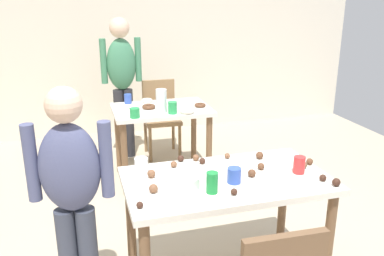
{
  "coord_description": "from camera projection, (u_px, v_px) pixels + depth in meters",
  "views": [
    {
      "loc": [
        -0.73,
        -2.27,
        1.8
      ],
      "look_at": [
        0.04,
        0.39,
        0.9
      ],
      "focal_mm": 38.15,
      "sensor_mm": 36.0,
      "label": 1
    }
  ],
  "objects": [
    {
      "name": "cake_ball_4",
      "position": [
        151.0,
        174.0,
        2.47
      ],
      "size": [
        0.05,
        0.05,
        0.05
      ],
      "primitive_type": "sphere",
      "color": "brown",
      "rests_on": "dining_table_near"
    },
    {
      "name": "person_girl_near",
      "position": [
        72.0,
        190.0,
        2.17
      ],
      "size": [
        0.46,
        0.25,
        1.38
      ],
      "color": "#383D4C",
      "rests_on": "ground_plane"
    },
    {
      "name": "dining_table_near",
      "position": [
        226.0,
        193.0,
        2.51
      ],
      "size": [
        1.24,
        0.7,
        0.75
      ],
      "color": "silver",
      "rests_on": "ground_plane"
    },
    {
      "name": "cake_ball_11",
      "position": [
        336.0,
        182.0,
        2.36
      ],
      "size": [
        0.05,
        0.05,
        0.05
      ],
      "primitive_type": "sphere",
      "color": "#3D2319",
      "rests_on": "dining_table_near"
    },
    {
      "name": "dining_table_far",
      "position": [
        162.0,
        120.0,
        4.06
      ],
      "size": [
        0.95,
        0.66,
        0.75
      ],
      "color": "silver",
      "rests_on": "ground_plane"
    },
    {
      "name": "cup_near_2",
      "position": [
        299.0,
        165.0,
        2.52
      ],
      "size": [
        0.07,
        0.07,
        0.11
      ],
      "primitive_type": "cylinder",
      "color": "red",
      "rests_on": "dining_table_near"
    },
    {
      "name": "chair_far_table",
      "position": [
        160.0,
        113.0,
        4.76
      ],
      "size": [
        0.41,
        0.41,
        0.87
      ],
      "color": "olive",
      "rests_on": "ground_plane"
    },
    {
      "name": "pitcher_far",
      "position": [
        161.0,
        101.0,
        3.82
      ],
      "size": [
        0.1,
        0.1,
        0.22
      ],
      "primitive_type": "cylinder",
      "color": "white",
      "rests_on": "dining_table_far"
    },
    {
      "name": "mixing_bowl",
      "position": [
        182.0,
        181.0,
        2.34
      ],
      "size": [
        0.21,
        0.21,
        0.07
      ],
      "primitive_type": "cylinder",
      "color": "white",
      "rests_on": "dining_table_near"
    },
    {
      "name": "cup_near_1",
      "position": [
        234.0,
        175.0,
        2.39
      ],
      "size": [
        0.08,
        0.08,
        0.09
      ],
      "primitive_type": "cylinder",
      "color": "#3351B2",
      "rests_on": "dining_table_near"
    },
    {
      "name": "cake_ball_1",
      "position": [
        303.0,
        165.0,
        2.6
      ],
      "size": [
        0.05,
        0.05,
        0.05
      ],
      "primitive_type": "sphere",
      "color": "brown",
      "rests_on": "dining_table_near"
    },
    {
      "name": "cake_ball_7",
      "position": [
        310.0,
        162.0,
        2.66
      ],
      "size": [
        0.04,
        0.04,
        0.04
      ],
      "primitive_type": "sphere",
      "color": "brown",
      "rests_on": "dining_table_near"
    },
    {
      "name": "cake_ball_2",
      "position": [
        227.0,
        156.0,
        2.76
      ],
      "size": [
        0.04,
        0.04,
        0.04
      ],
      "primitive_type": "sphere",
      "color": "brown",
      "rests_on": "dining_table_near"
    },
    {
      "name": "donut_far_0",
      "position": [
        147.0,
        100.0,
        4.22
      ],
      "size": [
        0.12,
        0.12,
        0.03
      ],
      "primitive_type": "torus",
      "color": "white",
      "rests_on": "dining_table_far"
    },
    {
      "name": "cake_ball_12",
      "position": [
        153.0,
        188.0,
        2.28
      ],
      "size": [
        0.05,
        0.05,
        0.05
      ],
      "primitive_type": "sphere",
      "color": "brown",
      "rests_on": "dining_table_near"
    },
    {
      "name": "cup_far_0",
      "position": [
        128.0,
        99.0,
        4.16
      ],
      "size": [
        0.08,
        0.08,
        0.1
      ],
      "primitive_type": "cylinder",
      "color": "#3351B2",
      "rests_on": "dining_table_far"
    },
    {
      "name": "cake_ball_15",
      "position": [
        323.0,
        178.0,
        2.42
      ],
      "size": [
        0.04,
        0.04,
        0.04
      ],
      "primitive_type": "sphere",
      "color": "#3D2319",
      "rests_on": "dining_table_near"
    },
    {
      "name": "donut_far_2",
      "position": [
        187.0,
        111.0,
        3.83
      ],
      "size": [
        0.14,
        0.14,
        0.04
      ],
      "primitive_type": "torus",
      "color": "white",
      "rests_on": "dining_table_far"
    },
    {
      "name": "fork_near",
      "position": [
        271.0,
        186.0,
        2.36
      ],
      "size": [
        0.17,
        0.02,
        0.01
      ],
      "primitive_type": "cube",
      "color": "silver",
      "rests_on": "dining_table_near"
    },
    {
      "name": "cup_near_0",
      "position": [
        141.0,
        165.0,
        2.53
      ],
      "size": [
        0.08,
        0.08,
        0.09
      ],
      "primitive_type": "cylinder",
      "color": "white",
      "rests_on": "dining_table_near"
    },
    {
      "name": "cake_ball_10",
      "position": [
        234.0,
        192.0,
        2.25
      ],
      "size": [
        0.04,
        0.04,
        0.04
      ],
      "primitive_type": "sphere",
      "color": "#3D2319",
      "rests_on": "dining_table_near"
    },
    {
      "name": "cake_ball_5",
      "position": [
        261.0,
        166.0,
        2.58
      ],
      "size": [
        0.04,
        0.04,
        0.04
      ],
      "primitive_type": "sphere",
      "color": "brown",
      "rests_on": "dining_table_near"
    },
    {
      "name": "cake_ball_0",
      "position": [
        174.0,
        164.0,
        2.62
      ],
      "size": [
        0.04,
        0.04,
        0.04
      ],
      "primitive_type": "sphere",
      "color": "brown",
      "rests_on": "dining_table_near"
    },
    {
      "name": "soda_can",
      "position": [
        212.0,
        183.0,
        2.27
      ],
      "size": [
        0.07,
        0.07,
        0.12
      ],
      "primitive_type": "cylinder",
      "color": "#198438",
      "rests_on": "dining_table_near"
    },
    {
      "name": "wall_back",
      "position": [
        130.0,
        36.0,
        5.34
      ],
      "size": [
        6.4,
        0.1,
        2.6
      ],
      "primitive_type": "cube",
      "color": "beige",
      "rests_on": "ground_plane"
    },
    {
      "name": "cake_ball_8",
      "position": [
        260.0,
        155.0,
        2.75
      ],
      "size": [
        0.05,
        0.05,
        0.05
      ],
      "primitive_type": "sphere",
      "color": "brown",
      "rests_on": "dining_table_near"
    },
    {
      "name": "cake_ball_13",
      "position": [
        196.0,
        157.0,
        2.72
      ],
      "size": [
        0.04,
        0.04,
        0.04
      ],
      "primitive_type": "sphere",
      "color": "brown",
      "rests_on": "dining_table_near"
    },
    {
      "name": "cake_ball_14",
      "position": [
        140.0,
        205.0,
        2.11
      ],
      "size": [
        0.04,
        0.04,
        0.04
      ],
      "primitive_type": "sphere",
      "color": "#3D2319",
      "rests_on": "dining_table_near"
    },
    {
      "name": "cake_ball_6",
      "position": [
        252.0,
        173.0,
        2.48
      ],
      "size": [
        0.05,
        0.05,
        0.05
      ],
      "primitive_type": "sphere",
      "color": "brown",
      "rests_on": "dining_table_near"
    },
    {
      "name": "donut_far_4",
      "position": [
        149.0,
        107.0,
        3.98
      ],
      "size": [
        0.13,
        0.13,
        0.04
      ],
      "primitive_type": "torus",
      "color": "brown",
      "rests_on": "dining_table_far"
    },
    {
      "name": "cup_far_1",
      "position": [
        135.0,
        113.0,
        3.67
      ],
      "size": [
        0.09,
        0.09,
        0.09
      ],
      "primitive_type": "cylinder",
      "color": "green",
      "rests_on": "dining_table_far"
    },
    {
      "name": "donut_far_1",
      "position": [
        133.0,
        106.0,
        4.0
      ],
      "size": [
        0.1,
        0.1,
        0.03
      ],
      "primitive_type": "torus",
      "color": "white",
      "rests_on": "dining_table_far"
    },
    {
      "name": "cake_ball_3",
      "position": [
        181.0,
        158.0,
        2.71
      ],
      "size": [
        0.04,
        0.04,
        0.04
      ],
      "primitive_type": "sphere",
      "color": "#3D2319",
      "rests_on": "dining_table_near"
    },
    {
      "name": "cake_ball_9",
      "position": [
        202.0,
        161.0,
        2.67
      ],
      "size": [
        0.04,
        0.04,
        0.04
      ],
      "primitive_type": "sphere",
      "color": "#3D2319",
      "rests_on": "dining_table_near"
    },
    {
      "name": "person_adult_far",
      "position": [
        122.0,
        76.0,
        4.51
      ],
      "size": [
        0.45,
        0.22,
        1.59
      ],
      "color": "#28282D",
      "rests_on": "ground_plane"
    },
    {
      "name": "cup_far_2",
      "position": [
        173.0,
        108.0,
        3.8
      ],
      "size": [
        0.08,
        0.08,
        0.11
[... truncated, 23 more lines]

